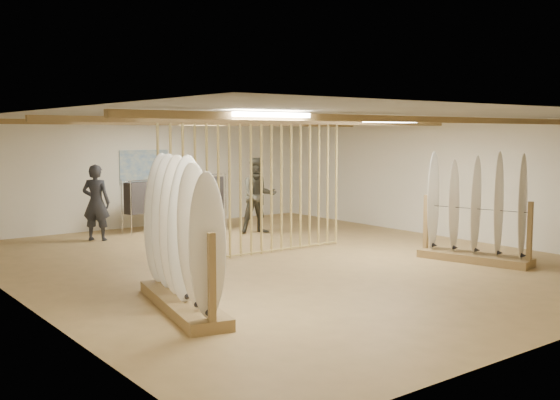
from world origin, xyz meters
TOP-DOWN VIEW (x-y plane):
  - floor at (0.00, 0.00)m, footprint 12.00×12.00m
  - ceiling at (0.00, 0.00)m, footprint 12.00×12.00m
  - wall_back at (0.00, 6.00)m, footprint 12.00×0.00m
  - wall_left at (-5.00, 0.00)m, footprint 0.00×12.00m
  - wall_right at (5.00, 0.00)m, footprint 0.00×12.00m
  - ceiling_slats at (0.00, 0.00)m, footprint 9.50×6.12m
  - light_panels at (0.00, 0.00)m, footprint 1.20×0.35m
  - bamboo_partition at (0.00, 0.80)m, footprint 4.45×0.05m
  - poster at (0.00, 5.98)m, footprint 1.40×0.03m
  - rack_left at (-3.27, -2.00)m, footprint 1.13×2.71m
  - rack_right at (2.95, -2.39)m, footprint 1.08×2.26m
  - clothing_rack_a at (-0.42, 5.00)m, footprint 1.25×0.59m
  - clothing_rack_b at (0.65, 4.28)m, footprint 1.39×0.36m
  - shopper_a at (-1.93, 4.54)m, footprint 0.88×0.87m
  - shopper_b at (1.73, 3.16)m, footprint 1.25×1.11m

SIDE VIEW (x-z plane):
  - floor at x=0.00m, z-range 0.00..0.00m
  - rack_right at x=2.95m, z-range -0.33..1.75m
  - rack_left at x=-3.27m, z-range -0.34..1.80m
  - clothing_rack_a at x=-0.42m, z-range 0.21..1.58m
  - clothing_rack_b at x=0.65m, z-range 0.22..1.72m
  - shopper_a at x=-1.93m, z-range 0.00..2.02m
  - shopper_b at x=1.73m, z-range 0.00..2.14m
  - bamboo_partition at x=0.00m, z-range 0.01..2.79m
  - wall_back at x=0.00m, z-range -4.60..7.40m
  - wall_left at x=-5.00m, z-range -4.60..7.40m
  - wall_right at x=5.00m, z-range -4.60..7.40m
  - poster at x=0.00m, z-range 1.15..2.05m
  - ceiling_slats at x=0.00m, z-range 2.67..2.77m
  - light_panels at x=0.00m, z-range 2.71..2.77m
  - ceiling at x=0.00m, z-range 2.80..2.80m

